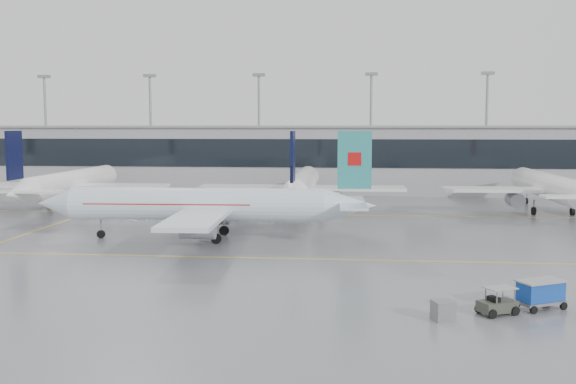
# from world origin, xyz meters

# --- Properties ---
(ground) EXTENTS (320.00, 320.00, 0.00)m
(ground) POSITION_xyz_m (0.00, 0.00, 0.00)
(ground) COLOR slate
(ground) RESTS_ON ground
(taxi_line_main) EXTENTS (120.00, 0.25, 0.01)m
(taxi_line_main) POSITION_xyz_m (0.00, 0.00, 0.01)
(taxi_line_main) COLOR gold
(taxi_line_main) RESTS_ON ground
(taxi_line_north) EXTENTS (120.00, 0.25, 0.01)m
(taxi_line_north) POSITION_xyz_m (0.00, 30.00, 0.01)
(taxi_line_north) COLOR gold
(taxi_line_north) RESTS_ON ground
(taxi_line_cross) EXTENTS (0.25, 60.00, 0.01)m
(taxi_line_cross) POSITION_xyz_m (-30.00, 15.00, 0.01)
(taxi_line_cross) COLOR gold
(taxi_line_cross) RESTS_ON ground
(terminal) EXTENTS (180.00, 15.00, 12.00)m
(terminal) POSITION_xyz_m (0.00, 62.00, 6.00)
(terminal) COLOR #949497
(terminal) RESTS_ON ground
(terminal_glass) EXTENTS (180.00, 0.20, 5.00)m
(terminal_glass) POSITION_xyz_m (0.00, 54.45, 7.50)
(terminal_glass) COLOR black
(terminal_glass) RESTS_ON ground
(terminal_roof) EXTENTS (182.00, 16.00, 0.40)m
(terminal_roof) POSITION_xyz_m (0.00, 62.00, 12.20)
(terminal_roof) COLOR gray
(terminal_roof) RESTS_ON ground
(light_masts) EXTENTS (156.40, 1.00, 22.60)m
(light_masts) POSITION_xyz_m (0.00, 68.00, 13.34)
(light_masts) COLOR gray
(light_masts) RESTS_ON ground
(air_canada_jet) EXTENTS (37.24, 29.98, 11.79)m
(air_canada_jet) POSITION_xyz_m (-8.38, 9.35, 3.75)
(air_canada_jet) COLOR silver
(air_canada_jet) RESTS_ON ground
(parked_jet_b) EXTENTS (29.64, 36.96, 11.72)m
(parked_jet_b) POSITION_xyz_m (-35.00, 33.69, 3.71)
(parked_jet_b) COLOR white
(parked_jet_b) RESTS_ON ground
(parked_jet_c) EXTENTS (29.64, 36.96, 11.72)m
(parked_jet_c) POSITION_xyz_m (-0.00, 33.69, 3.71)
(parked_jet_c) COLOR white
(parked_jet_c) RESTS_ON ground
(parked_jet_d) EXTENTS (29.64, 36.96, 11.72)m
(parked_jet_d) POSITION_xyz_m (35.00, 33.69, 3.71)
(parked_jet_d) COLOR white
(parked_jet_d) RESTS_ON ground
(baggage_tug) EXTENTS (3.65, 2.48, 1.79)m
(baggage_tug) POSITION_xyz_m (16.44, -16.42, 0.63)
(baggage_tug) COLOR #363A31
(baggage_tug) RESTS_ON ground
(baggage_cart) EXTENTS (3.61, 2.98, 1.96)m
(baggage_cart) POSITION_xyz_m (19.65, -14.79, 1.15)
(baggage_cart) COLOR gray
(baggage_cart) RESTS_ON ground
(gse_unit) EXTENTS (1.57, 1.51, 1.27)m
(gse_unit) POSITION_xyz_m (12.72, -18.07, 0.63)
(gse_unit) COLOR slate
(gse_unit) RESTS_ON ground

